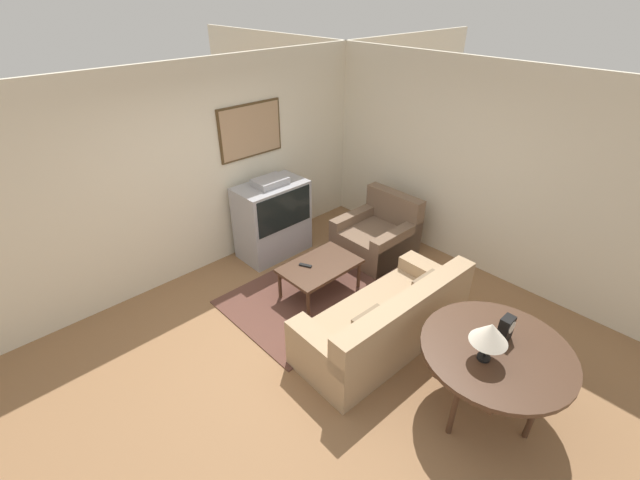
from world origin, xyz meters
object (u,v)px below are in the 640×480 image
(couch, at_px, (386,322))
(console_table, at_px, (497,355))
(table_lamp, at_px, (490,333))
(coffee_table, at_px, (320,268))
(tv, at_px, (273,219))
(mantel_clock, at_px, (506,328))
(armchair, at_px, (377,236))

(couch, distance_m, console_table, 1.23)
(couch, xyz_separation_m, table_lamp, (-0.17, -1.13, 0.73))
(coffee_table, xyz_separation_m, table_lamp, (-0.27, -2.27, 0.64))
(tv, distance_m, mantel_clock, 3.46)
(tv, xyz_separation_m, console_table, (-0.27, -3.48, 0.13))
(tv, relative_size, table_lamp, 3.08)
(coffee_table, xyz_separation_m, console_table, (-0.09, -2.30, 0.29))
(tv, bearing_deg, console_table, -94.37)
(armchair, bearing_deg, mantel_clock, -25.71)
(tv, xyz_separation_m, couch, (-0.28, -2.31, -0.26))
(tv, relative_size, armchair, 1.20)
(coffee_table, height_order, console_table, console_table)
(couch, relative_size, table_lamp, 5.33)
(tv, relative_size, couch, 0.58)
(console_table, distance_m, table_lamp, 0.39)
(coffee_table, bearing_deg, console_table, -92.12)
(armchair, bearing_deg, coffee_table, -83.81)
(coffee_table, xyz_separation_m, mantel_clock, (0.07, -2.27, 0.47))
(tv, height_order, coffee_table, tv)
(table_lamp, bearing_deg, tv, 82.54)
(armchair, xyz_separation_m, coffee_table, (-1.25, -0.12, 0.11))
(armchair, bearing_deg, couch, -46.34)
(console_table, bearing_deg, couch, 90.54)
(armchair, relative_size, table_lamp, 2.57)
(mantel_clock, bearing_deg, armchair, 63.74)
(couch, bearing_deg, coffee_table, -92.95)
(coffee_table, bearing_deg, couch, -94.83)
(console_table, xyz_separation_m, mantel_clock, (0.16, 0.03, 0.18))
(tv, height_order, console_table, tv)
(mantel_clock, bearing_deg, tv, 88.18)
(mantel_clock, bearing_deg, couch, 98.43)
(armchair, distance_m, coffee_table, 1.26)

